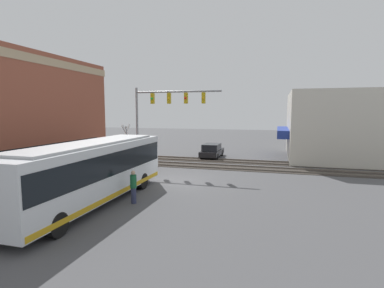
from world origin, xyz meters
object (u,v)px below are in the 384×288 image
at_px(parked_car_black, 212,151).
at_px(pedestrian_near_bus, 133,187).
at_px(city_bus, 92,170).
at_px(crossing_signal, 126,142).

relative_size(parked_car_black, pedestrian_near_bus, 2.53).
distance_m(city_bus, parked_car_black, 17.60).
height_order(crossing_signal, parked_car_black, crossing_signal).
relative_size(city_bus, parked_car_black, 2.61).
bearing_deg(city_bus, crossing_signal, 17.98).
height_order(city_bus, parked_car_black, city_bus).
relative_size(crossing_signal, pedestrian_near_bus, 2.17).
distance_m(crossing_signal, parked_car_black, 10.00).
bearing_deg(pedestrian_near_bus, crossing_signal, 30.32).
bearing_deg(parked_car_black, city_bus, 171.48).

